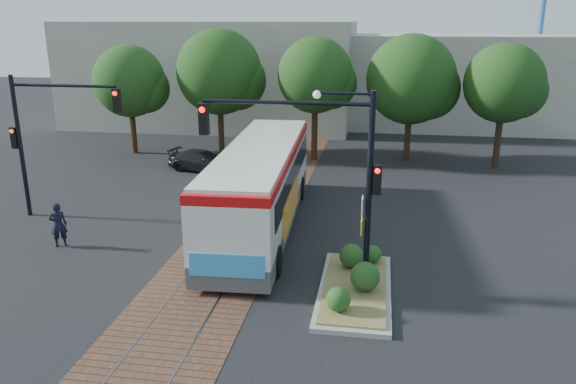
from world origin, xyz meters
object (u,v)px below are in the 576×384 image
(city_bus, at_px, (261,182))
(officer, at_px, (58,225))
(traffic_island, at_px, (356,281))
(signal_pole_main, at_px, (328,160))
(signal_pole_left, at_px, (43,128))
(parked_car, at_px, (202,161))

(city_bus, distance_m, officer, 7.80)
(traffic_island, relative_size, signal_pole_main, 0.87)
(traffic_island, bearing_deg, officer, 170.36)
(signal_pole_main, relative_size, officer, 3.54)
(signal_pole_left, bearing_deg, parked_car, 64.66)
(officer, bearing_deg, traffic_island, 143.26)
(city_bus, xyz_separation_m, officer, (-6.99, -3.29, -1.03))
(traffic_island, height_order, signal_pole_main, signal_pole_main)
(officer, bearing_deg, city_bus, 178.10)
(signal_pole_main, distance_m, officer, 10.82)
(signal_pole_main, height_order, signal_pole_left, signal_pole_main)
(signal_pole_left, distance_m, parked_car, 9.89)
(traffic_island, distance_m, parked_car, 16.19)
(parked_car, bearing_deg, traffic_island, -132.89)
(city_bus, height_order, traffic_island, city_bus)
(city_bus, bearing_deg, parked_car, 119.31)
(city_bus, relative_size, signal_pole_left, 2.11)
(city_bus, bearing_deg, officer, -157.52)
(signal_pole_main, xyz_separation_m, officer, (-10.14, 1.80, -3.31))
(officer, bearing_deg, signal_pole_left, -82.30)
(traffic_island, height_order, officer, officer)
(signal_pole_main, bearing_deg, parked_car, 121.91)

